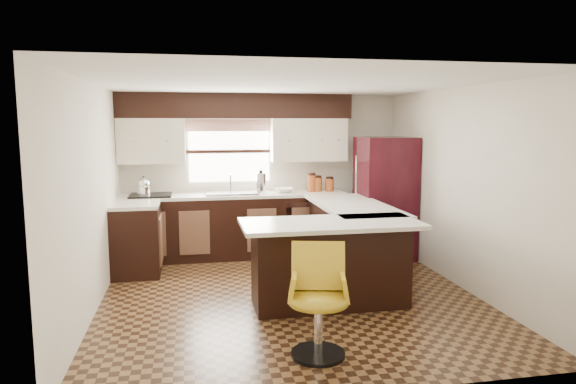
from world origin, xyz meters
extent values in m
plane|color=#49301A|center=(0.00, 0.00, 0.00)|extent=(4.40, 4.40, 0.00)
plane|color=silver|center=(0.00, 0.00, 2.40)|extent=(4.40, 4.40, 0.00)
plane|color=beige|center=(0.00, 2.20, 1.20)|extent=(4.40, 0.00, 4.40)
plane|color=beige|center=(0.00, -2.20, 1.20)|extent=(4.40, 0.00, 4.40)
plane|color=beige|center=(-2.10, 0.00, 1.20)|extent=(0.00, 4.40, 4.40)
plane|color=beige|center=(2.10, 0.00, 1.20)|extent=(0.00, 4.40, 4.40)
cube|color=black|center=(-0.45, 1.90, 0.45)|extent=(3.30, 0.60, 0.90)
cube|color=black|center=(-1.80, 1.25, 0.45)|extent=(0.60, 0.70, 0.90)
cube|color=silver|center=(-0.45, 1.90, 0.92)|extent=(3.30, 0.60, 0.04)
cube|color=silver|center=(-1.80, 1.25, 0.92)|extent=(0.60, 0.70, 0.04)
cube|color=black|center=(-0.40, 2.03, 2.22)|extent=(3.40, 0.35, 0.36)
cube|color=beige|center=(-1.62, 2.03, 1.72)|extent=(0.94, 0.35, 0.64)
cube|color=beige|center=(0.68, 2.03, 1.72)|extent=(1.14, 0.35, 0.64)
cube|color=white|center=(-0.50, 2.18, 1.55)|extent=(1.20, 0.02, 0.90)
cube|color=#D19B93|center=(-0.50, 2.14, 1.94)|extent=(1.30, 0.06, 0.18)
cube|color=#B2B2B7|center=(-0.50, 1.88, 0.96)|extent=(0.75, 0.45, 0.03)
cube|color=black|center=(0.55, 1.61, 0.43)|extent=(0.58, 0.03, 0.78)
cube|color=black|center=(-1.65, 1.88, 0.96)|extent=(0.58, 0.50, 0.02)
cube|color=black|center=(0.90, 0.62, 0.45)|extent=(0.60, 1.95, 0.90)
cube|color=black|center=(0.38, -0.35, 0.45)|extent=(1.65, 0.60, 0.90)
cube|color=silver|center=(0.95, 0.62, 0.92)|extent=(0.84, 1.95, 0.04)
cube|color=silver|center=(0.35, -0.44, 0.92)|extent=(1.89, 0.84, 0.04)
cube|color=black|center=(1.70, 1.45, 0.89)|extent=(0.76, 0.73, 1.77)
cylinder|color=silver|center=(-0.07, 1.90, 1.10)|extent=(0.15, 0.15, 0.30)
imported|color=white|center=(0.28, 1.90, 0.98)|extent=(0.30, 0.30, 0.07)
cylinder|color=#96441A|center=(0.71, 1.92, 1.07)|extent=(0.14, 0.14, 0.25)
cylinder|color=#96441A|center=(0.80, 1.92, 1.05)|extent=(0.14, 0.14, 0.21)
cylinder|color=#96441A|center=(0.99, 1.92, 1.04)|extent=(0.13, 0.13, 0.19)
camera|label=1|loc=(-1.09, -5.57, 1.98)|focal=32.00mm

